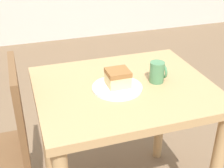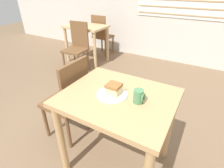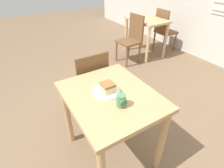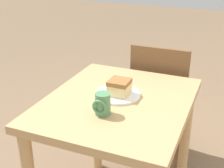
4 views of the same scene
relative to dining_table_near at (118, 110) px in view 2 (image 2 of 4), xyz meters
The scene contains 9 objects.
ground_plane 0.67m from the dining_table_near, 132.68° to the right, with size 14.00×14.00×0.00m, color #7A6047.
dining_table_near is the anchor object (origin of this frame).
dining_table_far 2.64m from the dining_table_near, 132.56° to the left, with size 0.83×0.58×0.76m.
chair_near_window 0.63m from the dining_table_near, behind, with size 0.39×0.39×0.92m.
chair_far_corner 2.22m from the dining_table_near, 138.37° to the left, with size 0.42×0.42×0.92m.
chair_far_opposite 2.97m from the dining_table_near, 125.37° to the left, with size 0.40×0.40×0.92m.
plate 0.15m from the dining_table_near, 157.15° to the right, with size 0.23×0.23×0.01m.
cake_slice 0.20m from the dining_table_near, behind, with size 0.10×0.10×0.08m.
coffee_mug 0.25m from the dining_table_near, ahead, with size 0.08×0.07×0.10m.
Camera 2 is at (0.65, -0.81, 1.51)m, focal length 28.00 mm.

